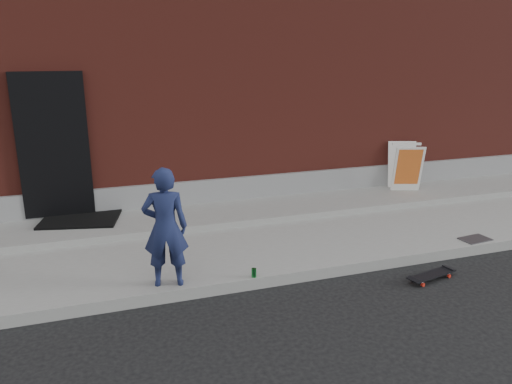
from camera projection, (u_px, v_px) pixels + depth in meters
name	position (u px, v px, depth m)	size (l,w,h in m)	color
ground	(278.00, 286.00, 6.21)	(80.00, 80.00, 0.00)	black
sidewalk	(242.00, 239.00, 7.55)	(20.00, 3.00, 0.15)	gray
apron	(226.00, 213.00, 8.34)	(20.00, 1.20, 0.10)	gray
building	(174.00, 64.00, 11.89)	(20.00, 8.10, 5.00)	maroon
child	(165.00, 227.00, 5.75)	(0.52, 0.34, 1.43)	#1A2248
skateboard	(432.00, 275.00, 6.37)	(0.73, 0.33, 0.08)	red
pizza_sign	(405.00, 166.00, 9.46)	(0.71, 0.77, 0.90)	white
soda_can	(254.00, 273.00, 6.11)	(0.06, 0.06, 0.11)	#197E2F
doormat	(81.00, 218.00, 7.89)	(1.16, 0.94, 0.03)	black
utility_plate	(475.00, 239.00, 7.32)	(0.44, 0.28, 0.01)	#4A4A4E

